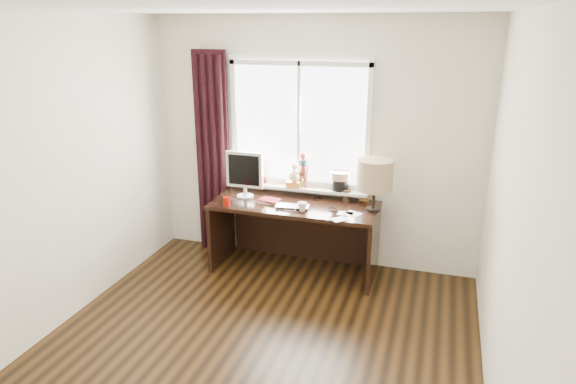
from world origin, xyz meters
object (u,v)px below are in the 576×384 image
(mug, at_px, (302,206))
(table_lamp, at_px, (375,176))
(laptop, at_px, (293,207))
(monitor, at_px, (245,172))
(red_cup, at_px, (227,201))
(desk, at_px, (297,222))

(mug, xyz_separation_m, table_lamp, (0.66, 0.20, 0.32))
(laptop, relative_size, monitor, 0.68)
(mug, distance_m, table_lamp, 0.76)
(red_cup, bearing_deg, desk, 29.32)
(monitor, bearing_deg, table_lamp, -1.16)
(laptop, height_order, red_cup, red_cup)
(laptop, bearing_deg, red_cup, -175.88)
(mug, bearing_deg, desk, 116.10)
(desk, relative_size, table_lamp, 3.27)
(mug, bearing_deg, table_lamp, 17.00)
(red_cup, xyz_separation_m, monitor, (0.07, 0.31, 0.23))
(mug, height_order, desk, mug)
(monitor, bearing_deg, red_cup, -103.48)
(mug, relative_size, red_cup, 1.05)
(red_cup, relative_size, desk, 0.05)
(laptop, bearing_deg, monitor, 155.52)
(laptop, height_order, table_lamp, table_lamp)
(monitor, distance_m, table_lamp, 1.36)
(laptop, relative_size, desk, 0.20)
(red_cup, relative_size, table_lamp, 0.17)
(mug, height_order, table_lamp, table_lamp)
(table_lamp, bearing_deg, mug, -163.00)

